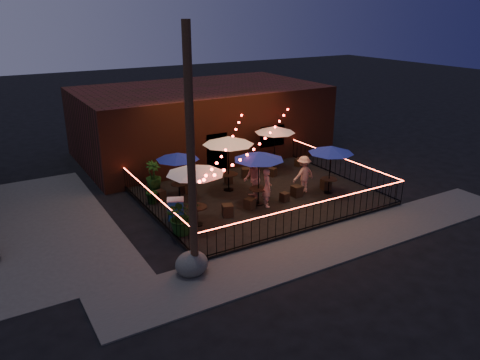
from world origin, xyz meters
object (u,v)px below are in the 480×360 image
object	(u,v)px
cafe_table_1	(178,157)
cafe_table_5	(275,130)
utility_pole	(191,160)
cafe_table_0	(195,170)
boulder	(192,264)
cafe_table_3	(228,141)
cooler	(176,209)
cafe_table_2	(259,156)
cafe_table_4	(331,150)

from	to	relation	value
cafe_table_1	cafe_table_5	distance (m)	6.14
utility_pole	cafe_table_1	distance (m)	6.82
cafe_table_0	cafe_table_1	world-z (taller)	cafe_table_0
cafe_table_0	boulder	distance (m)	4.05
cafe_table_0	boulder	world-z (taller)	cafe_table_0
cafe_table_3	cooler	distance (m)	4.35
cafe_table_2	cafe_table_3	bearing A→B (deg)	96.88
cafe_table_0	cafe_table_4	distance (m)	6.79
cafe_table_0	cafe_table_1	bearing A→B (deg)	79.51
cafe_table_5	cafe_table_0	bearing A→B (deg)	-147.67
cafe_table_3	boulder	size ratio (longest dim) A/B	3.05
cafe_table_1	cafe_table_4	size ratio (longest dim) A/B	1.03
boulder	cafe_table_0	bearing A→B (deg)	61.38
cooler	boulder	size ratio (longest dim) A/B	0.89
cafe_table_4	boulder	distance (m)	9.17
cafe_table_4	boulder	bearing A→B (deg)	-160.21
cafe_table_2	cafe_table_5	xyz separation A→B (m)	(3.37, 3.66, -0.05)
cafe_table_3	cafe_table_4	xyz separation A→B (m)	(3.83, -2.71, -0.32)
cafe_table_2	cafe_table_5	size ratio (longest dim) A/B	1.03
cafe_table_4	boulder	xyz separation A→B (m)	(-8.45, -3.04, -1.85)
cafe_table_1	cooler	world-z (taller)	cafe_table_1
cafe_table_3	cafe_table_5	world-z (taller)	cafe_table_3
cafe_table_2	boulder	size ratio (longest dim) A/B	2.43
cafe_table_5	cooler	bearing A→B (deg)	-155.48
utility_pole	cafe_table_5	distance (m)	11.12
cooler	cafe_table_3	bearing A→B (deg)	50.67
cafe_table_2	cafe_table_1	bearing A→B (deg)	136.63
boulder	cafe_table_1	bearing A→B (deg)	69.86
cafe_table_1	cafe_table_2	size ratio (longest dim) A/B	0.96
utility_pole	cafe_table_2	xyz separation A→B (m)	(4.82, 3.68, -1.64)
cafe_table_0	cafe_table_4	world-z (taller)	cafe_table_0
utility_pole	boulder	size ratio (longest dim) A/B	7.99
boulder	cafe_table_5	bearing A→B (deg)	41.20
cafe_table_4	cafe_table_0	bearing A→B (deg)	179.84
cafe_table_5	cooler	world-z (taller)	cafe_table_5
cafe_table_0	cafe_table_3	bearing A→B (deg)	42.35
cafe_table_2	cafe_table_5	world-z (taller)	cafe_table_2
cafe_table_5	boulder	bearing A→B (deg)	-138.80
utility_pole	boulder	world-z (taller)	utility_pole
cafe_table_2	boulder	xyz separation A→B (m)	(-4.89, -3.57, -1.97)
utility_pole	cafe_table_3	distance (m)	7.56
cafe_table_4	cafe_table_5	distance (m)	4.19
cafe_table_4	cafe_table_5	world-z (taller)	cafe_table_5
cafe_table_2	cafe_table_4	bearing A→B (deg)	-8.38
cafe_table_1	boulder	xyz separation A→B (m)	(-2.23, -6.08, -1.71)
utility_pole	cafe_table_4	world-z (taller)	utility_pole
utility_pole	boulder	distance (m)	3.61
cafe_table_3	cafe_table_5	distance (m)	3.93
cafe_table_0	boulder	size ratio (longest dim) A/B	2.65
boulder	utility_pole	bearing A→B (deg)	-56.72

